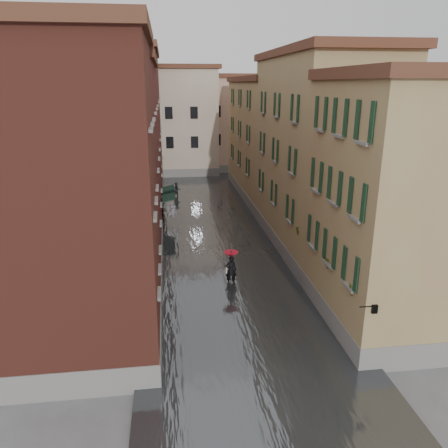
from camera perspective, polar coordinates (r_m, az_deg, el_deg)
ground at (r=23.45m, az=1.87°, el=-11.03°), size 120.00×120.00×0.00m
floodwater at (r=35.26m, az=-1.52°, el=-0.69°), size 10.00×60.00×0.20m
building_left_near at (r=19.22m, az=-18.00°, el=2.42°), size 6.00×8.00×13.00m
building_left_mid at (r=29.90m, az=-14.37°, el=7.55°), size 6.00×14.00×12.50m
building_left_far at (r=44.60m, az=-12.31°, el=11.92°), size 6.00×16.00×14.00m
building_right_near at (r=21.73m, az=21.47°, el=1.73°), size 6.00×8.00×11.50m
building_right_mid at (r=31.41m, az=12.13°, el=8.65°), size 6.00×14.00×13.00m
building_right_far at (r=45.79m, az=5.84°, el=10.80°), size 6.00×16.00×11.50m
building_end_cream at (r=58.45m, az=-7.21°, el=13.02°), size 12.00×9.00×13.00m
building_end_pink at (r=61.21m, az=1.45°, el=12.90°), size 10.00×9.00×12.00m
awning_near at (r=36.12m, az=-7.36°, el=3.54°), size 1.09×3.29×2.80m
awning_far at (r=38.12m, az=-7.39°, el=4.29°), size 1.09×3.06×2.80m
wall_lantern at (r=18.23m, az=18.95°, el=-10.37°), size 0.71×0.22×0.35m
window_planters at (r=21.96m, az=13.15°, el=-3.49°), size 0.59×8.56×0.84m
pedestrian_main at (r=25.55m, az=0.91°, el=-5.46°), size 0.89×0.89×2.06m
pedestrian_far at (r=45.42m, az=-6.18°, el=4.40°), size 0.93×0.81×1.62m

